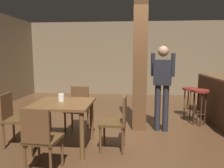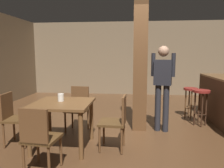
# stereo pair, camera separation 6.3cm
# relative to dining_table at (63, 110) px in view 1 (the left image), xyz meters

# --- Properties ---
(ground_plane) EXTENTS (10.80, 10.80, 0.00)m
(ground_plane) POSITION_rel_dining_table_xyz_m (1.12, 0.65, -0.64)
(ground_plane) COLOR #4C301C
(wall_back) EXTENTS (8.00, 0.10, 2.80)m
(wall_back) POSITION_rel_dining_table_xyz_m (1.12, 5.15, 0.76)
(wall_back) COLOR #756047
(wall_back) RESTS_ON ground_plane
(pillar) EXTENTS (0.28, 0.28, 2.80)m
(pillar) POSITION_rel_dining_table_xyz_m (1.29, 1.06, 0.76)
(pillar) COLOR brown
(pillar) RESTS_ON ground_plane
(dining_table) EXTENTS (0.94, 0.94, 0.77)m
(dining_table) POSITION_rel_dining_table_xyz_m (0.00, 0.00, 0.00)
(dining_table) COLOR brown
(dining_table) RESTS_ON ground_plane
(chair_north) EXTENTS (0.47, 0.47, 0.89)m
(chair_north) POSITION_rel_dining_table_xyz_m (0.04, 0.84, -0.13)
(chair_north) COLOR #4C3319
(chair_north) RESTS_ON ground_plane
(chair_south) EXTENTS (0.46, 0.46, 0.89)m
(chair_south) POSITION_rel_dining_table_xyz_m (-0.04, -0.83, -0.13)
(chair_south) COLOR #4C3319
(chair_south) RESTS_ON ground_plane
(chair_east) EXTENTS (0.44, 0.44, 0.89)m
(chair_east) POSITION_rel_dining_table_xyz_m (0.90, 0.01, -0.13)
(chair_east) COLOR #4C3319
(chair_east) RESTS_ON ground_plane
(chair_west) EXTENTS (0.44, 0.44, 0.89)m
(chair_west) POSITION_rel_dining_table_xyz_m (-0.88, 0.03, -0.13)
(chair_west) COLOR #4C3319
(chair_west) RESTS_ON ground_plane
(napkin_cup) EXTENTS (0.10, 0.10, 0.13)m
(napkin_cup) POSITION_rel_dining_table_xyz_m (-0.05, 0.08, 0.20)
(napkin_cup) COLOR silver
(napkin_cup) RESTS_ON dining_table
(standing_person) EXTENTS (0.47, 0.27, 1.72)m
(standing_person) POSITION_rel_dining_table_xyz_m (1.73, 0.98, 0.36)
(standing_person) COLOR black
(standing_person) RESTS_ON ground_plane
(bar_counter) EXTENTS (0.56, 2.38, 1.05)m
(bar_counter) POSITION_rel_dining_table_xyz_m (3.13, 1.50, -0.11)
(bar_counter) COLOR brown
(bar_counter) RESTS_ON ground_plane
(bar_stool_near) EXTENTS (0.37, 0.37, 0.79)m
(bar_stool_near) POSITION_rel_dining_table_xyz_m (2.62, 1.41, -0.04)
(bar_stool_near) COLOR maroon
(bar_stool_near) RESTS_ON ground_plane
(bar_stool_mid) EXTENTS (0.34, 0.34, 0.75)m
(bar_stool_mid) POSITION_rel_dining_table_xyz_m (2.54, 2.00, -0.08)
(bar_stool_mid) COLOR maroon
(bar_stool_mid) RESTS_ON ground_plane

